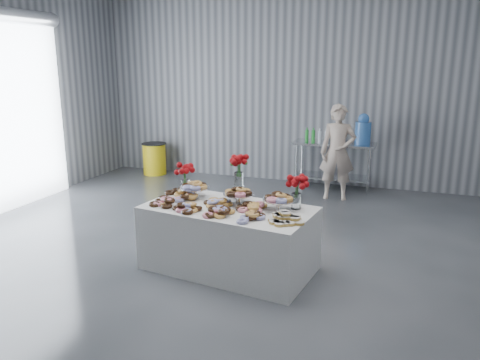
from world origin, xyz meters
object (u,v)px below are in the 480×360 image
object	(u,v)px
prep_table	(334,157)
display_table	(229,238)
person	(338,152)
trash_barrel	(155,159)
water_jug	(363,130)

from	to	relation	value
prep_table	display_table	bearing A→B (deg)	-99.05
person	trash_barrel	bearing A→B (deg)	164.27
display_table	trash_barrel	world-z (taller)	display_table
display_table	person	world-z (taller)	person
display_table	water_jug	xyz separation A→B (m)	(1.12, 3.91, 0.77)
display_table	water_jug	size ratio (longest dim) A/B	3.43
person	display_table	bearing A→B (deg)	-110.33
prep_table	trash_barrel	size ratio (longest dim) A/B	2.24
display_table	trash_barrel	xyz separation A→B (m)	(-3.17, 3.91, -0.04)
prep_table	person	xyz separation A→B (m)	(0.14, -0.58, 0.21)
trash_barrel	water_jug	bearing A→B (deg)	0.00
water_jug	person	distance (m)	0.75
prep_table	person	size ratio (longest dim) A/B	0.91
water_jug	trash_barrel	distance (m)	4.37
display_table	trash_barrel	size ratio (longest dim) A/B	2.84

